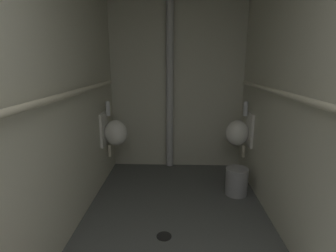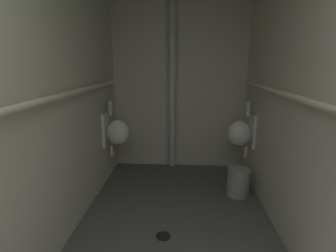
# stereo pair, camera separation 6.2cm
# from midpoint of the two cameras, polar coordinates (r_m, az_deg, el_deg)

# --- Properties ---
(floor) EXTENTS (2.05, 3.82, 0.08)m
(floor) POSITION_cam_midpoint_polar(r_m,az_deg,el_deg) (2.54, 0.91, -25.42)
(floor) COLOR #4C4F4C
(floor) RESTS_ON ground
(wall_left) EXTENTS (0.06, 3.82, 2.67)m
(wall_left) POSITION_cam_midpoint_polar(r_m,az_deg,el_deg) (2.23, -25.67, 6.48)
(wall_left) COLOR beige
(wall_left) RESTS_ON ground
(wall_right) EXTENTS (0.06, 3.82, 2.67)m
(wall_right) POSITION_cam_midpoint_polar(r_m,az_deg,el_deg) (2.20, 28.14, 6.14)
(wall_right) COLOR beige
(wall_right) RESTS_ON ground
(wall_back) EXTENTS (2.05, 0.06, 2.67)m
(wall_back) POSITION_cam_midpoint_polar(r_m,az_deg,el_deg) (3.85, 1.52, 10.35)
(wall_back) COLOR beige
(wall_back) RESTS_ON ground
(urinal_left_mid) EXTENTS (0.32, 0.30, 0.76)m
(urinal_left_mid) POSITION_cam_midpoint_polar(r_m,az_deg,el_deg) (3.49, -12.21, -1.27)
(urinal_left_mid) COLOR silver
(urinal_right_mid) EXTENTS (0.32, 0.30, 0.76)m
(urinal_right_mid) POSITION_cam_midpoint_polar(r_m,az_deg,el_deg) (3.52, 14.84, -1.30)
(urinal_right_mid) COLOR silver
(supply_pipe_left) EXTENTS (0.06, 3.05, 0.06)m
(supply_pipe_left) POSITION_cam_midpoint_polar(r_m,az_deg,el_deg) (2.20, -23.39, 5.90)
(supply_pipe_left) COLOR beige
(supply_pipe_right) EXTENTS (0.06, 3.16, 0.06)m
(supply_pipe_right) POSITION_cam_midpoint_polar(r_m,az_deg,el_deg) (2.17, 25.90, 5.54)
(supply_pipe_right) COLOR beige
(standpipe_back_wall) EXTENTS (0.10, 0.10, 2.62)m
(standpipe_back_wall) POSITION_cam_midpoint_polar(r_m,az_deg,el_deg) (3.75, -0.08, 10.26)
(standpipe_back_wall) COLOR #B2B2B2
(standpipe_back_wall) RESTS_ON ground
(floor_drain) EXTENTS (0.14, 0.14, 0.01)m
(floor_drain) POSITION_cam_midpoint_polar(r_m,az_deg,el_deg) (2.61, -1.60, -23.02)
(floor_drain) COLOR black
(floor_drain) RESTS_ON ground
(waste_bin) EXTENTS (0.27, 0.27, 0.33)m
(waste_bin) POSITION_cam_midpoint_polar(r_m,az_deg,el_deg) (3.31, 14.32, -11.69)
(waste_bin) COLOR gray
(waste_bin) RESTS_ON ground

